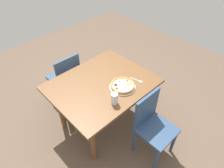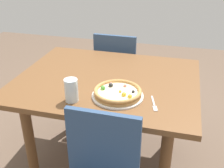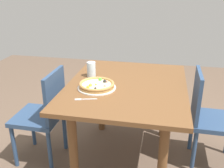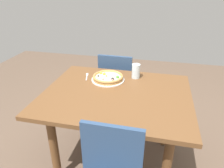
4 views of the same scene
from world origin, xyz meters
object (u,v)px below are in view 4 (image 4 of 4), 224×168
(plate, at_px, (108,80))
(fork, at_px, (87,76))
(drinking_glass, at_px, (136,71))
(dining_table, at_px, (116,104))
(chair_far, at_px, (117,84))
(pizza, at_px, (108,77))

(plate, xyz_separation_m, fork, (-0.22, 0.04, -0.00))
(plate, bearing_deg, drinking_glass, 24.77)
(dining_table, height_order, drinking_glass, drinking_glass)
(chair_far, distance_m, plate, 0.56)
(dining_table, relative_size, pizza, 4.25)
(chair_far, relative_size, drinking_glass, 6.34)
(dining_table, xyz_separation_m, drinking_glass, (0.12, 0.34, 0.18))
(chair_far, xyz_separation_m, fork, (-0.21, -0.44, 0.28))
(fork, bearing_deg, dining_table, -142.09)
(dining_table, bearing_deg, fork, 143.06)
(plate, distance_m, fork, 0.23)
(fork, bearing_deg, pizza, -115.28)
(plate, bearing_deg, fork, 169.93)
(drinking_glass, bearing_deg, plate, -155.23)
(chair_far, xyz_separation_m, pizza, (0.01, -0.48, 0.31))
(dining_table, xyz_separation_m, pizza, (-0.13, 0.23, 0.14))
(fork, bearing_deg, drinking_glass, -96.20)
(dining_table, bearing_deg, pizza, 119.87)
(plate, distance_m, pizza, 0.03)
(chair_far, xyz_separation_m, drinking_glass, (0.26, -0.37, 0.34))
(fork, distance_m, drinking_glass, 0.48)
(chair_far, bearing_deg, plate, -87.87)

